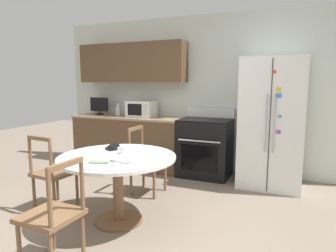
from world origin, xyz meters
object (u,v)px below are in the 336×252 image
object	(u,v)px
oven_range	(205,147)
dining_chair_far	(146,162)
microwave	(142,109)
wallet	(112,147)
refrigerator	(272,123)
dining_chair_left	(53,173)
dining_chair_near	(53,216)
countertop_tv	(99,105)
candle_glass	(123,150)
counter_bottle	(118,111)

from	to	relation	value
oven_range	dining_chair_far	world-z (taller)	oven_range
microwave	wallet	world-z (taller)	microwave
oven_range	refrigerator	bearing A→B (deg)	-4.02
refrigerator	wallet	bearing A→B (deg)	-134.26
refrigerator	microwave	bearing A→B (deg)	176.85
dining_chair_left	dining_chair_near	world-z (taller)	same
dining_chair_near	wallet	xyz separation A→B (m)	(-0.16, 1.11, 0.32)
microwave	oven_range	bearing A→B (deg)	-2.41
microwave	dining_chair_near	distance (m)	3.04
dining_chair_left	dining_chair_near	distance (m)	1.22
dining_chair_left	wallet	size ratio (longest dim) A/B	5.39
oven_range	countertop_tv	distance (m)	2.18
dining_chair_near	candle_glass	distance (m)	1.06
counter_bottle	wallet	xyz separation A→B (m)	(1.04, -1.76, -0.23)
oven_range	candle_glass	world-z (taller)	oven_range
countertop_tv	candle_glass	size ratio (longest dim) A/B	4.22
microwave	candle_glass	size ratio (longest dim) A/B	5.36
dining_chair_far	candle_glass	distance (m)	0.84
counter_bottle	dining_chair_near	bearing A→B (deg)	-67.35
refrigerator	oven_range	size ratio (longest dim) A/B	1.71
microwave	dining_chair_far	size ratio (longest dim) A/B	0.51
oven_range	wallet	distance (m)	1.85
refrigerator	candle_glass	distance (m)	2.25
refrigerator	microwave	xyz separation A→B (m)	(-2.18, 0.12, 0.12)
refrigerator	countertop_tv	size ratio (longest dim) A/B	5.06
counter_bottle	wallet	distance (m)	2.06
dining_chair_near	wallet	distance (m)	1.17
oven_range	candle_glass	size ratio (longest dim) A/B	12.52
refrigerator	oven_range	distance (m)	1.10
countertop_tv	dining_chair_left	size ratio (longest dim) A/B	0.40
counter_bottle	dining_chair_near	distance (m)	3.17
refrigerator	dining_chair_near	world-z (taller)	refrigerator
refrigerator	dining_chair_near	distance (m)	3.16
refrigerator	dining_chair_left	bearing A→B (deg)	-140.65
dining_chair_near	microwave	bearing A→B (deg)	16.33
dining_chair_far	counter_bottle	bearing A→B (deg)	-133.06
dining_chair_near	candle_glass	bearing A→B (deg)	-0.42
refrigerator	counter_bottle	bearing A→B (deg)	177.64
dining_chair_far	wallet	world-z (taller)	dining_chair_far
dining_chair_far	dining_chair_left	bearing A→B (deg)	-39.86
countertop_tv	dining_chair_near	world-z (taller)	countertop_tv
oven_range	dining_chair_far	distance (m)	1.18
oven_range	countertop_tv	bearing A→B (deg)	177.45
refrigerator	wallet	xyz separation A→B (m)	(-1.61, -1.66, -0.16)
counter_bottle	dining_chair_left	bearing A→B (deg)	-80.06
oven_range	candle_glass	distance (m)	1.89
candle_glass	dining_chair_left	bearing A→B (deg)	-171.75
microwave	countertop_tv	bearing A→B (deg)	177.27
oven_range	dining_chair_left	size ratio (longest dim) A/B	1.20
oven_range	counter_bottle	size ratio (longest dim) A/B	4.41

